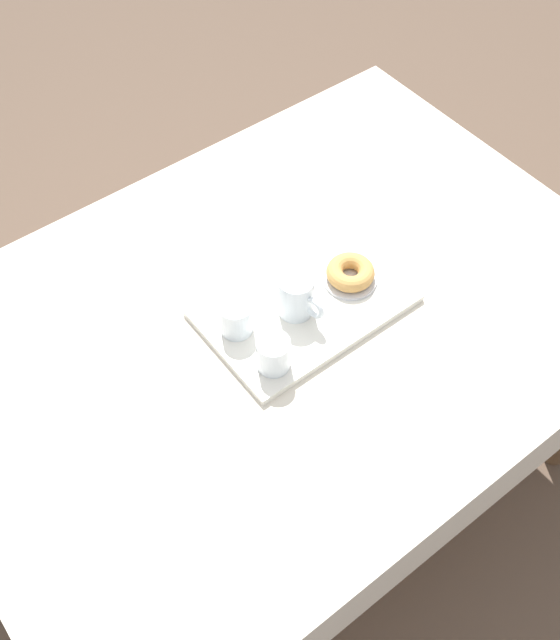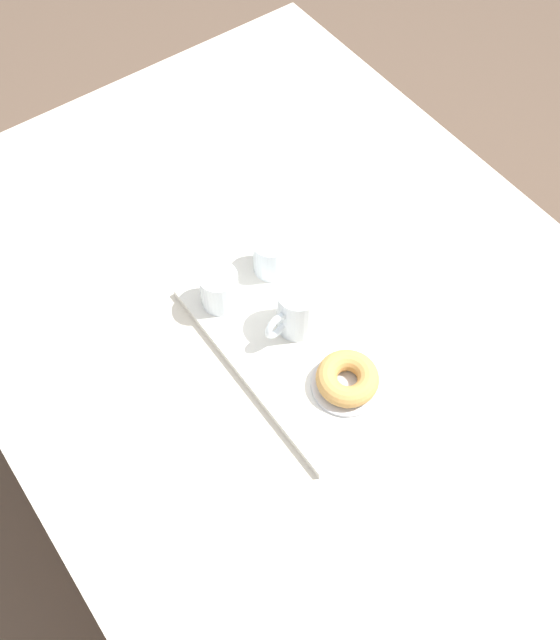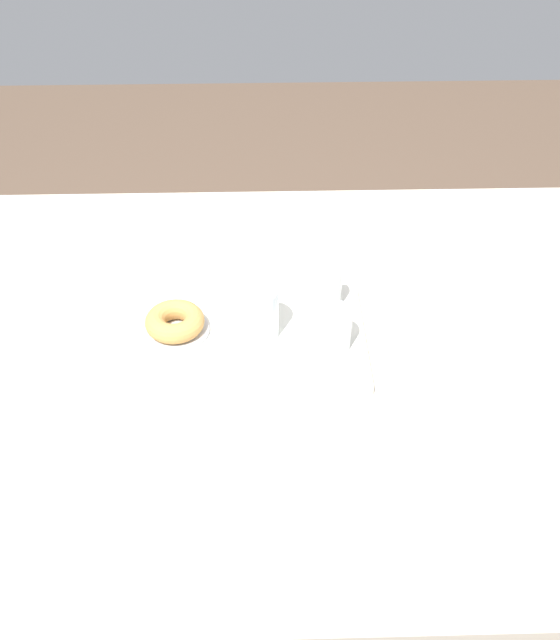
% 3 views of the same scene
% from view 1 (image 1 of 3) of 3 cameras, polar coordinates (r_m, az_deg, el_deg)
% --- Properties ---
extents(ground_plane, '(6.00, 6.00, 0.00)m').
position_cam_1_polar(ground_plane, '(2.28, 0.15, -11.09)').
color(ground_plane, brown).
extents(dining_table, '(1.51, 1.09, 0.75)m').
position_cam_1_polar(dining_table, '(1.70, 0.19, -1.15)').
color(dining_table, beige).
rests_on(dining_table, ground).
extents(serving_tray, '(0.44, 0.28, 0.02)m').
position_cam_1_polar(serving_tray, '(1.64, 1.86, 1.06)').
color(serving_tray, silver).
rests_on(serving_tray, dining_table).
extents(tea_mug_left, '(0.08, 0.12, 0.10)m').
position_cam_1_polar(tea_mug_left, '(1.58, 1.24, 1.76)').
color(tea_mug_left, white).
rests_on(tea_mug_left, serving_tray).
extents(water_glass_near, '(0.07, 0.07, 0.08)m').
position_cam_1_polar(water_glass_near, '(1.57, -3.31, 0.08)').
color(water_glass_near, white).
rests_on(water_glass_near, serving_tray).
extents(water_glass_far, '(0.07, 0.07, 0.08)m').
position_cam_1_polar(water_glass_far, '(1.51, -0.50, -2.64)').
color(water_glass_far, white).
rests_on(water_glass_far, serving_tray).
extents(donut_plate_left, '(0.12, 0.12, 0.01)m').
position_cam_1_polar(donut_plate_left, '(1.68, 5.24, 3.10)').
color(donut_plate_left, silver).
rests_on(donut_plate_left, serving_tray).
extents(sugar_donut_left, '(0.11, 0.11, 0.04)m').
position_cam_1_polar(sugar_donut_left, '(1.66, 5.29, 3.58)').
color(sugar_donut_left, tan).
rests_on(sugar_donut_left, donut_plate_left).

